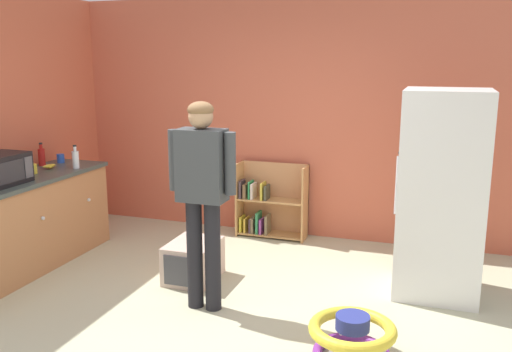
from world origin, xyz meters
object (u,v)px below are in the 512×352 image
Objects in this scene: pet_carrier at (193,261)px; clear_bottle at (76,159)px; standing_person at (202,187)px; yellow_cup at (33,169)px; bookshelf at (268,205)px; ketchup_bottle at (42,156)px; kitchen_counter at (17,226)px; blue_cup at (61,158)px; banana_bunch at (50,166)px; refrigerator at (442,194)px; white_cup at (18,169)px; baby_walker at (352,337)px.

pet_carrier is 2.24× the size of clear_bottle.
standing_person is 17.96× the size of yellow_cup.
ketchup_bottle reaches higher than bookshelf.
kitchen_counter is 1.75m from pet_carrier.
ketchup_bottle is at bearing -111.61° from blue_cup.
pet_carrier is at bearing -7.77° from banana_bunch.
kitchen_counter is at bearing -87.25° from banana_bunch.
standing_person reaches higher than ketchup_bottle.
kitchen_counter is 3.94m from refrigerator.
standing_person reaches higher than white_cup.
bookshelf is 8.95× the size of white_cup.
blue_cup is at bearing 154.01° from standing_person.
clear_bottle is (0.24, 0.10, 0.07)m from banana_bunch.
standing_person is 1.05m from pet_carrier.
white_cup is at bearing 121.57° from kitchen_counter.
clear_bottle is at bearing 155.00° from standing_person.
baby_walker is 6.36× the size of white_cup.
clear_bottle is (-1.75, -1.13, 0.64)m from bookshelf.
refrigerator reaches higher than yellow_cup.
bookshelf is 3.46× the size of ketchup_bottle.
banana_bunch reaches higher than bookshelf.
pet_carrier is 3.54× the size of banana_bunch.
baby_walker is at bearing -22.08° from clear_bottle.
bookshelf is 8.95× the size of blue_cup.
clear_bottle reaches higher than baby_walker.
refrigerator is 2.30m from pet_carrier.
standing_person is 2.19m from banana_bunch.
yellow_cup reaches higher than bookshelf.
white_cup is (-0.14, -0.31, 0.02)m from banana_bunch.
white_cup is at bearing -172.84° from refrigerator.
refrigerator is 2.04m from standing_person.
refrigerator is 7.24× the size of clear_bottle.
kitchen_counter is 0.59m from white_cup.
ketchup_bottle is at bearing 159.20° from standing_person.
standing_person is at bearing -13.31° from yellow_cup.
baby_walker is at bearing -9.92° from kitchen_counter.
yellow_cup reaches higher than pet_carrier.
refrigerator is 3.87m from banana_bunch.
blue_cup is (-3.98, 0.12, 0.06)m from refrigerator.
bookshelf is 2.54m from ketchup_bottle.
standing_person is 2.24m from white_cup.
refrigerator is at bearing 7.16° from white_cup.
white_cup reaches higher than banana_bunch.
white_cup is at bearing -114.15° from banana_bunch.
kitchen_counter is 0.75m from banana_bunch.
yellow_cup is (-1.72, -0.03, 0.77)m from pet_carrier.
standing_person is 6.94× the size of clear_bottle.
baby_walker is at bearing -13.72° from white_cup.
yellow_cup is at bearing 166.69° from standing_person.
refrigerator reaches higher than bookshelf.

